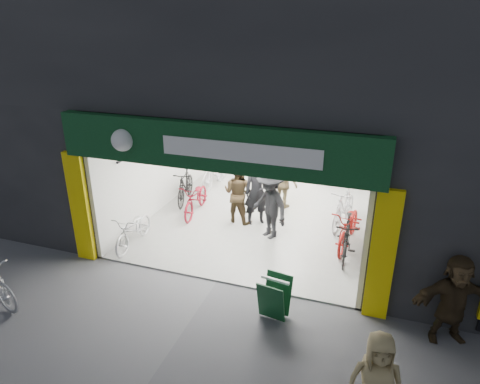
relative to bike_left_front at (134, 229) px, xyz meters
The scene contains 16 objects.
ground 2.67m from the bike_left_front, 18.08° to the right, with size 60.00×60.00×0.00m, color #56565B.
building 6.64m from the bike_left_front, 50.74° to the left, with size 17.00×10.27×8.00m.
bike_left_front is the anchor object (origin of this frame).
bike_left_midfront 2.84m from the bike_left_front, 89.25° to the left, with size 0.50×1.76×1.06m, color black.
bike_left_midback 2.27m from the bike_left_front, 72.07° to the left, with size 0.63×1.82×0.96m, color maroon.
bike_left_back 4.28m from the bike_left_front, 84.03° to the left, with size 0.56×1.97×1.19m, color silver.
bike_right_front 5.12m from the bike_left_front, 12.40° to the left, with size 0.48×1.70×1.02m, color black.
bike_right_mid 5.28m from the bike_left_front, 18.83° to the left, with size 0.69×1.98×1.04m, color maroon.
bike_right_back 5.50m from the bike_left_front, 30.19° to the left, with size 0.52×1.86×1.12m, color #B5B5BA.
customer_a 3.32m from the bike_left_front, 39.90° to the left, with size 0.70×0.46×1.92m, color black.
customer_b 2.90m from the bike_left_front, 45.93° to the left, with size 0.84×0.66×1.73m, color #3B2C1A.
customer_c 3.40m from the bike_left_front, 25.60° to the left, with size 1.19×0.68×1.84m, color black.
customer_d 4.46m from the bike_left_front, 48.48° to the left, with size 0.92×0.38×1.57m, color olive.
pedestrian_near 6.70m from the bike_left_front, 29.89° to the right, with size 0.76×0.49×1.55m, color #978558.
pedestrian_far 7.08m from the bike_left_front, ahead, with size 1.55×0.49×1.67m, color #372919.
sandwich_board 4.23m from the bike_left_front, 21.05° to the right, with size 0.60×0.61×0.81m.
Camera 1 is at (2.97, -7.16, 5.32)m, focal length 32.00 mm.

